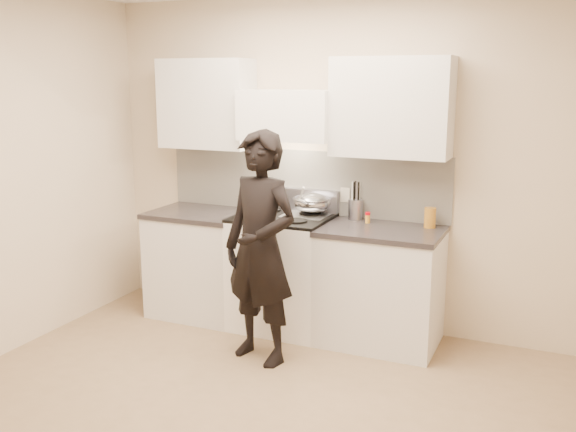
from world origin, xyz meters
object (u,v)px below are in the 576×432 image
(stove, at_px, (283,271))
(person, at_px, (261,248))
(wok, at_px, (312,203))
(utensil_crock, at_px, (355,208))
(counter_right, at_px, (380,286))

(stove, height_order, person, person)
(stove, height_order, wok, wok)
(stove, distance_m, utensil_crock, 0.80)
(wok, xyz_separation_m, person, (-0.08, -0.79, -0.20))
(utensil_crock, bearing_deg, person, -116.36)
(counter_right, bearing_deg, wok, 167.08)
(wok, bearing_deg, counter_right, -12.92)
(stove, height_order, counter_right, stove)
(counter_right, bearing_deg, stove, -180.00)
(counter_right, relative_size, person, 0.54)
(stove, bearing_deg, wok, 35.91)
(stove, distance_m, person, 0.76)
(counter_right, bearing_deg, utensil_crock, 142.13)
(wok, bearing_deg, person, -96.12)
(person, bearing_deg, counter_right, 57.45)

